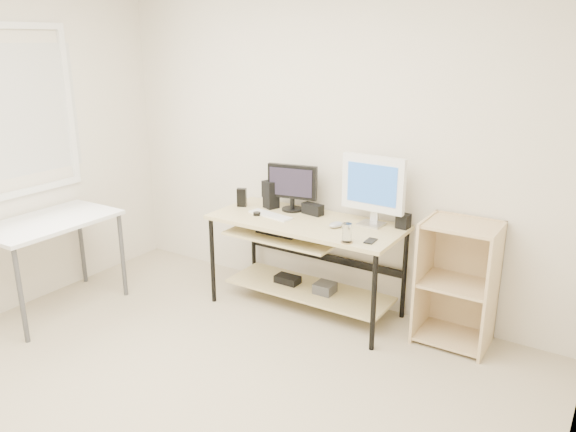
# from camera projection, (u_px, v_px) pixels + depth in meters

# --- Properties ---
(room) EXTENTS (4.01, 4.01, 2.62)m
(room) POSITION_uv_depth(u_px,v_px,m) (125.00, 193.00, 2.90)
(room) COLOR #B9AA8E
(room) RESTS_ON ground
(desk) EXTENTS (1.50, 0.65, 0.75)m
(desk) POSITION_uv_depth(u_px,v_px,m) (303.00, 245.00, 4.38)
(desk) COLOR #D2C185
(desk) RESTS_ON ground
(side_table) EXTENTS (0.60, 1.00, 0.75)m
(side_table) POSITION_uv_depth(u_px,v_px,m) (50.00, 230.00, 4.33)
(side_table) COLOR white
(side_table) RESTS_ON ground
(shelf_unit) EXTENTS (0.50, 0.40, 0.90)m
(shelf_unit) POSITION_uv_depth(u_px,v_px,m) (458.00, 282.00, 3.94)
(shelf_unit) COLOR #D8BA87
(shelf_unit) RESTS_ON ground
(black_monitor) EXTENTS (0.41, 0.17, 0.38)m
(black_monitor) POSITION_uv_depth(u_px,v_px,m) (292.00, 185.00, 4.49)
(black_monitor) COLOR black
(black_monitor) RESTS_ON desk
(white_imac) EXTENTS (0.49, 0.16, 0.53)m
(white_imac) POSITION_uv_depth(u_px,v_px,m) (373.00, 186.00, 4.10)
(white_imac) COLOR silver
(white_imac) RESTS_ON desk
(keyboard) EXTENTS (0.40, 0.17, 0.01)m
(keyboard) POSITION_uv_depth(u_px,v_px,m) (270.00, 215.00, 4.41)
(keyboard) COLOR white
(keyboard) RESTS_ON desk
(mouse) EXTENTS (0.12, 0.14, 0.04)m
(mouse) POSITION_uv_depth(u_px,v_px,m) (336.00, 225.00, 4.14)
(mouse) COLOR #A9A9AE
(mouse) RESTS_ON desk
(center_speaker) EXTENTS (0.18, 0.10, 0.09)m
(center_speaker) POSITION_uv_depth(u_px,v_px,m) (313.00, 209.00, 4.44)
(center_speaker) COLOR black
(center_speaker) RESTS_ON desk
(speaker_left) EXTENTS (0.15, 0.15, 0.23)m
(speaker_left) POSITION_uv_depth(u_px,v_px,m) (271.00, 194.00, 4.58)
(speaker_left) COLOR black
(speaker_left) RESTS_ON desk
(speaker_right) EXTENTS (0.10, 0.10, 0.11)m
(speaker_right) POSITION_uv_depth(u_px,v_px,m) (403.00, 221.00, 4.11)
(speaker_right) COLOR black
(speaker_right) RESTS_ON desk
(audio_controller) EXTENTS (0.09, 0.08, 0.15)m
(audio_controller) POSITION_uv_depth(u_px,v_px,m) (242.00, 197.00, 4.64)
(audio_controller) COLOR black
(audio_controller) RESTS_ON desk
(volume_puck) EXTENTS (0.07, 0.07, 0.02)m
(volume_puck) POSITION_uv_depth(u_px,v_px,m) (257.00, 214.00, 4.42)
(volume_puck) COLOR black
(volume_puck) RESTS_ON desk
(smartphone) EXTENTS (0.07, 0.12, 0.01)m
(smartphone) POSITION_uv_depth(u_px,v_px,m) (371.00, 241.00, 3.85)
(smartphone) COLOR black
(smartphone) RESTS_ON desk
(coaster) EXTENTS (0.10, 0.10, 0.01)m
(coaster) POSITION_uv_depth(u_px,v_px,m) (347.00, 242.00, 3.83)
(coaster) COLOR olive
(coaster) RESTS_ON desk
(drinking_glass) EXTENTS (0.08, 0.08, 0.13)m
(drinking_glass) POSITION_uv_depth(u_px,v_px,m) (347.00, 233.00, 3.81)
(drinking_glass) COLOR white
(drinking_glass) RESTS_ON coaster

